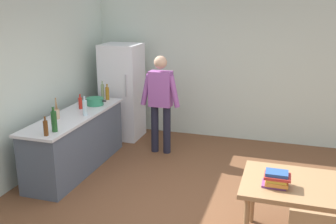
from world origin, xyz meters
TOP-DOWN VIEW (x-y plane):
  - ground_plane at (0.00, 0.00)m, footprint 14.00×14.00m
  - wall_back at (0.00, 3.00)m, footprint 6.40×0.12m
  - wall_left at (-2.60, 0.20)m, footprint 0.12×5.60m
  - kitchen_counter at (-2.00, 0.80)m, footprint 0.64×2.20m
  - refrigerator at (-1.90, 2.40)m, footprint 0.70×0.67m
  - person at (-0.95, 1.85)m, footprint 0.70×0.22m
  - dining_table at (1.40, -0.30)m, footprint 1.40×0.90m
  - cooking_pot at (-1.95, 1.38)m, footprint 0.40×0.28m
  - utensil_jar at (-2.14, 0.52)m, footprint 0.11×0.11m
  - bottle_wine_green at (-1.83, 0.01)m, footprint 0.08×0.08m
  - bottle_beer_brown at (-1.85, -0.17)m, footprint 0.06×0.06m
  - bottle_vinegar_tall at (-2.00, 1.78)m, footprint 0.06×0.06m
  - bottle_water_clear at (-1.81, 0.79)m, footprint 0.07×0.07m
  - bottle_oil_amber at (-1.90, 1.76)m, footprint 0.06×0.06m
  - bottle_sauce_red at (-2.06, 1.11)m, footprint 0.06×0.06m
  - book_stack at (1.06, -0.44)m, footprint 0.28×0.21m

SIDE VIEW (x-z plane):
  - ground_plane at x=0.00m, z-range 0.00..0.00m
  - kitchen_counter at x=-2.00m, z-range 0.00..0.90m
  - dining_table at x=1.40m, z-range 0.30..1.05m
  - book_stack at x=1.06m, z-range 0.75..0.91m
  - refrigerator at x=-1.90m, z-range 0.00..1.80m
  - cooking_pot at x=-1.95m, z-range 0.90..1.02m
  - person at x=-0.95m, z-range 0.13..1.83m
  - utensil_jar at x=-2.14m, z-range 0.82..1.14m
  - bottle_sauce_red at x=-2.06m, z-range 0.88..1.12m
  - bottle_beer_brown at x=-1.85m, z-range 0.88..1.14m
  - bottle_oil_amber at x=-1.90m, z-range 0.88..1.16m
  - bottle_water_clear at x=-1.81m, z-range 0.88..1.18m
  - bottle_vinegar_tall at x=-2.00m, z-range 0.88..1.20m
  - bottle_wine_green at x=-1.83m, z-range 0.88..1.22m
  - wall_back at x=0.00m, z-range 0.00..2.70m
  - wall_left at x=-2.60m, z-range 0.00..2.70m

